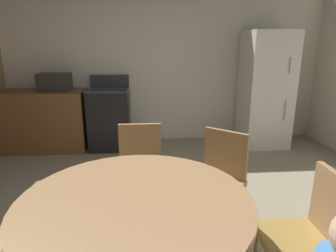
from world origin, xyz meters
TOP-DOWN VIEW (x-y plane):
  - ground_plane at (0.00, 0.00)m, footprint 14.00×14.00m
  - wall_back at (0.00, 2.81)m, footprint 5.93×0.12m
  - kitchen_counter at (-1.81, 2.41)m, footprint 1.71×0.60m
  - oven_range at (-0.60, 2.41)m, footprint 0.60×0.60m
  - refrigerator at (1.81, 2.36)m, footprint 0.68×0.68m
  - microwave at (-1.37, 2.41)m, footprint 0.44×0.32m
  - dining_table at (-0.11, -0.55)m, footprint 1.25×1.25m
  - chair_northeast at (0.54, 0.19)m, footprint 0.56×0.56m
  - chair_east at (0.87, -0.58)m, footprint 0.41×0.41m
  - chair_north at (-0.10, 0.43)m, footprint 0.40×0.40m

SIDE VIEW (x-z plane):
  - ground_plane at x=0.00m, z-range 0.00..0.00m
  - kitchen_counter at x=-1.81m, z-range 0.00..0.90m
  - oven_range at x=-0.60m, z-range -0.08..1.02m
  - chair_northeast at x=0.54m, z-range 0.07..0.94m
  - chair_east at x=0.87m, z-range 0.07..0.94m
  - chair_north at x=-0.10m, z-range 0.07..0.94m
  - dining_table at x=-0.11m, z-range 0.23..0.99m
  - refrigerator at x=1.81m, z-range 0.00..1.76m
  - microwave at x=-1.37m, z-range 0.90..1.16m
  - wall_back at x=0.00m, z-range 0.00..2.70m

